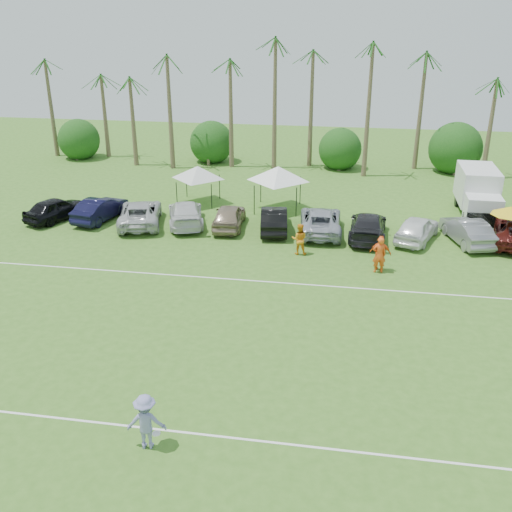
# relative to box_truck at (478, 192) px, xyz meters

# --- Properties ---
(ground) EXTENTS (120.00, 120.00, 0.00)m
(ground) POSITION_rel_box_truck_xyz_m (-15.74, -27.01, -1.70)
(ground) COLOR #3B6A20
(ground) RESTS_ON ground
(field_lines) EXTENTS (80.00, 12.10, 0.01)m
(field_lines) POSITION_rel_box_truck_xyz_m (-15.74, -19.01, -1.69)
(field_lines) COLOR white
(field_lines) RESTS_ON ground
(palm_tree_0) EXTENTS (2.40, 2.40, 8.90)m
(palm_tree_0) POSITION_rel_box_truck_xyz_m (-37.74, 10.99, 5.78)
(palm_tree_0) COLOR brown
(palm_tree_0) RESTS_ON ground
(palm_tree_1) EXTENTS (2.40, 2.40, 9.90)m
(palm_tree_1) POSITION_rel_box_truck_xyz_m (-32.74, 10.99, 6.65)
(palm_tree_1) COLOR brown
(palm_tree_1) RESTS_ON ground
(palm_tree_2) EXTENTS (2.40, 2.40, 10.90)m
(palm_tree_2) POSITION_rel_box_truck_xyz_m (-27.74, 10.99, 7.52)
(palm_tree_2) COLOR brown
(palm_tree_2) RESTS_ON ground
(palm_tree_3) EXTENTS (2.40, 2.40, 11.90)m
(palm_tree_3) POSITION_rel_box_truck_xyz_m (-23.74, 10.99, 8.37)
(palm_tree_3) COLOR brown
(palm_tree_3) RESTS_ON ground
(palm_tree_4) EXTENTS (2.40, 2.40, 8.90)m
(palm_tree_4) POSITION_rel_box_truck_xyz_m (-19.74, 10.99, 5.78)
(palm_tree_4) COLOR brown
(palm_tree_4) RESTS_ON ground
(palm_tree_5) EXTENTS (2.40, 2.40, 9.90)m
(palm_tree_5) POSITION_rel_box_truck_xyz_m (-15.74, 10.99, 6.65)
(palm_tree_5) COLOR brown
(palm_tree_5) RESTS_ON ground
(palm_tree_6) EXTENTS (2.40, 2.40, 10.90)m
(palm_tree_6) POSITION_rel_box_truck_xyz_m (-11.74, 10.99, 7.52)
(palm_tree_6) COLOR brown
(palm_tree_6) RESTS_ON ground
(palm_tree_7) EXTENTS (2.40, 2.40, 11.90)m
(palm_tree_7) POSITION_rel_box_truck_xyz_m (-7.74, 10.99, 8.37)
(palm_tree_7) COLOR brown
(palm_tree_7) RESTS_ON ground
(palm_tree_8) EXTENTS (2.40, 2.40, 8.90)m
(palm_tree_8) POSITION_rel_box_truck_xyz_m (-2.74, 10.99, 5.78)
(palm_tree_8) COLOR brown
(palm_tree_8) RESTS_ON ground
(palm_tree_9) EXTENTS (2.40, 2.40, 9.90)m
(palm_tree_9) POSITION_rel_box_truck_xyz_m (2.26, 10.99, 6.65)
(palm_tree_9) COLOR brown
(palm_tree_9) RESTS_ON ground
(bush_tree_0) EXTENTS (4.00, 4.00, 4.00)m
(bush_tree_0) POSITION_rel_box_truck_xyz_m (-34.74, 11.99, 0.10)
(bush_tree_0) COLOR brown
(bush_tree_0) RESTS_ON ground
(bush_tree_1) EXTENTS (4.00, 4.00, 4.00)m
(bush_tree_1) POSITION_rel_box_truck_xyz_m (-21.74, 11.99, 0.10)
(bush_tree_1) COLOR brown
(bush_tree_1) RESTS_ON ground
(bush_tree_2) EXTENTS (4.00, 4.00, 4.00)m
(bush_tree_2) POSITION_rel_box_truck_xyz_m (-9.74, 11.99, 0.10)
(bush_tree_2) COLOR brown
(bush_tree_2) RESTS_ON ground
(bush_tree_3) EXTENTS (4.00, 4.00, 4.00)m
(bush_tree_3) POSITION_rel_box_truck_xyz_m (0.26, 11.99, 0.10)
(bush_tree_3) COLOR brown
(bush_tree_3) RESTS_ON ground
(sideline_player_a) EXTENTS (0.81, 0.60, 2.01)m
(sideline_player_a) POSITION_rel_box_truck_xyz_m (-6.95, -10.80, -0.69)
(sideline_player_a) COLOR #F1551A
(sideline_player_a) RESTS_ON ground
(sideline_player_b) EXTENTS (0.93, 0.74, 1.85)m
(sideline_player_b) POSITION_rel_box_truck_xyz_m (-11.41, -8.96, -0.77)
(sideline_player_b) COLOR orange
(sideline_player_b) RESTS_ON ground
(sideline_player_c) EXTENTS (1.22, 0.68, 1.97)m
(sideline_player_c) POSITION_rel_box_truck_xyz_m (-6.88, -10.52, -0.71)
(sideline_player_c) COLOR orange
(sideline_player_c) RESTS_ON ground
(box_truck) EXTENTS (2.51, 6.21, 3.17)m
(box_truck) POSITION_rel_box_truck_xyz_m (0.00, 0.00, 0.00)
(box_truck) COLOR silver
(box_truck) RESTS_ON ground
(canopy_tent_left) EXTENTS (3.99, 3.99, 3.24)m
(canopy_tent_left) POSITION_rel_box_truck_xyz_m (-19.67, -0.31, 1.07)
(canopy_tent_left) COLOR black
(canopy_tent_left) RESTS_ON ground
(canopy_tent_right) EXTENTS (4.50, 4.50, 3.65)m
(canopy_tent_right) POSITION_rel_box_truck_xyz_m (-13.72, -0.86, 1.42)
(canopy_tent_right) COLOR black
(canopy_tent_right) RESTS_ON ground
(market_umbrella) EXTENTS (2.23, 2.23, 2.48)m
(market_umbrella) POSITION_rel_box_truck_xyz_m (0.70, -5.66, 0.53)
(market_umbrella) COLOR black
(market_umbrella) RESTS_ON ground
(frisbee_player) EXTENTS (1.36, 0.92, 1.94)m
(frisbee_player) POSITION_rel_box_truck_xyz_m (-14.69, -25.83, -0.73)
(frisbee_player) COLOR #8283B9
(frisbee_player) RESTS_ON ground
(parked_car_0) EXTENTS (3.45, 4.93, 1.56)m
(parked_car_0) POSITION_rel_box_truck_xyz_m (-28.22, -5.59, -0.92)
(parked_car_0) COLOR black
(parked_car_0) RESTS_ON ground
(parked_car_1) EXTENTS (2.45, 4.94, 1.56)m
(parked_car_1) POSITION_rel_box_truck_xyz_m (-25.26, -5.14, -0.92)
(parked_car_1) COLOR black
(parked_car_1) RESTS_ON ground
(parked_car_2) EXTENTS (3.99, 6.09, 1.56)m
(parked_car_2) POSITION_rel_box_truck_xyz_m (-22.29, -5.55, -0.92)
(parked_car_2) COLOR #B8B8B9
(parked_car_2) RESTS_ON ground
(parked_car_3) EXTENTS (3.70, 5.77, 1.56)m
(parked_car_3) POSITION_rel_box_truck_xyz_m (-19.32, -5.06, -0.92)
(parked_car_3) COLOR silver
(parked_car_3) RESTS_ON ground
(parked_car_4) EXTENTS (2.13, 4.68, 1.56)m
(parked_car_4) POSITION_rel_box_truck_xyz_m (-16.36, -5.20, -0.92)
(parked_car_4) COLOR gray
(parked_car_4) RESTS_ON ground
(parked_car_5) EXTENTS (2.26, 4.90, 1.56)m
(parked_car_5) POSITION_rel_box_truck_xyz_m (-13.39, -5.29, -0.92)
(parked_car_5) COLOR black
(parked_car_5) RESTS_ON ground
(parked_car_6) EXTENTS (2.87, 5.73, 1.56)m
(parked_car_6) POSITION_rel_box_truck_xyz_m (-10.42, -5.15, -0.92)
(parked_car_6) COLOR #9EA2AD
(parked_car_6) RESTS_ON ground
(parked_car_7) EXTENTS (2.51, 5.49, 1.56)m
(parked_car_7) POSITION_rel_box_truck_xyz_m (-7.46, -5.59, -0.92)
(parked_car_7) COLOR black
(parked_car_7) RESTS_ON ground
(parked_car_8) EXTENTS (3.36, 4.93, 1.56)m
(parked_car_8) POSITION_rel_box_truck_xyz_m (-4.49, -5.62, -0.92)
(parked_car_8) COLOR white
(parked_car_8) RESTS_ON ground
(parked_car_9) EXTENTS (2.84, 4.99, 1.56)m
(parked_car_9) POSITION_rel_box_truck_xyz_m (-1.53, -5.49, -0.92)
(parked_car_9) COLOR gray
(parked_car_9) RESTS_ON ground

